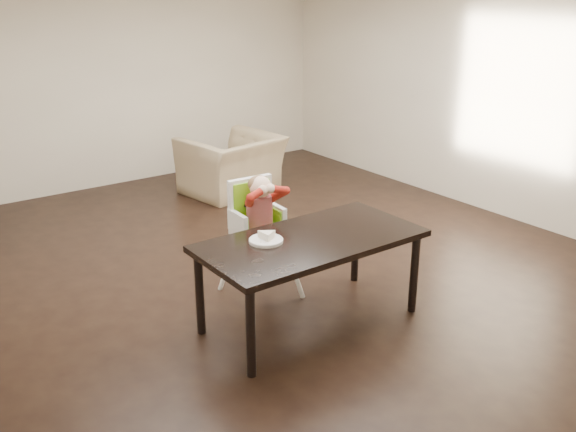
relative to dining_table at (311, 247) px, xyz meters
name	(u,v)px	position (x,y,z in m)	size (l,w,h in m)	color
ground	(276,262)	(0.46, 1.14, -0.67)	(7.00, 7.00, 0.00)	black
room_walls	(275,76)	(0.46, 1.14, 1.18)	(6.02, 7.02, 2.71)	beige
dining_table	(311,247)	(0.00, 0.00, 0.00)	(1.80, 0.90, 0.75)	black
high_chair	(258,211)	(-0.05, 0.69, 0.11)	(0.49, 0.49, 1.11)	white
plate	(266,238)	(-0.33, 0.14, 0.11)	(0.29, 0.29, 0.08)	white
armchair	(231,155)	(1.29, 3.33, -0.16)	(1.17, 0.76, 1.02)	tan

